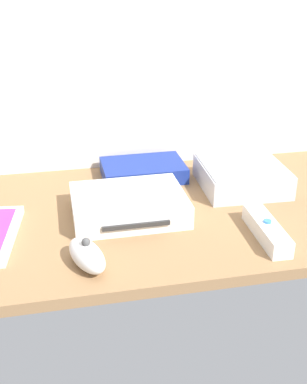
# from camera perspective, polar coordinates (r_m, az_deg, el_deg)

# --- Properties ---
(ground_plane) EXTENTS (1.00, 0.48, 0.02)m
(ground_plane) POSITION_cam_1_polar(r_m,az_deg,el_deg) (0.95, 0.00, -2.73)
(ground_plane) COLOR #936D47
(ground_plane) RESTS_ON ground
(back_wall) EXTENTS (1.10, 0.01, 0.64)m
(back_wall) POSITION_cam_1_polar(r_m,az_deg,el_deg) (1.08, -2.81, 19.18)
(back_wall) COLOR silver
(back_wall) RESTS_ON ground
(game_console) EXTENTS (0.21, 0.17, 0.04)m
(game_console) POSITION_cam_1_polar(r_m,az_deg,el_deg) (0.92, -2.93, -1.50)
(game_console) COLOR white
(game_console) RESTS_ON ground_plane
(mini_computer) EXTENTS (0.18, 0.18, 0.05)m
(mini_computer) POSITION_cam_1_polar(r_m,az_deg,el_deg) (1.05, 10.27, 1.92)
(mini_computer) COLOR silver
(mini_computer) RESTS_ON ground_plane
(network_router) EXTENTS (0.18, 0.12, 0.03)m
(network_router) POSITION_cam_1_polar(r_m,az_deg,el_deg) (1.08, -1.22, 2.56)
(network_router) COLOR navy
(network_router) RESTS_ON ground_plane
(remote_wand) EXTENTS (0.04, 0.15, 0.03)m
(remote_wand) POSITION_cam_1_polar(r_m,az_deg,el_deg) (0.87, 13.08, -4.34)
(remote_wand) COLOR white
(remote_wand) RESTS_ON ground_plane
(remote_nunchuk) EXTENTS (0.07, 0.11, 0.05)m
(remote_nunchuk) POSITION_cam_1_polar(r_m,az_deg,el_deg) (0.78, -7.80, -7.32)
(remote_nunchuk) COLOR white
(remote_nunchuk) RESTS_ON ground_plane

